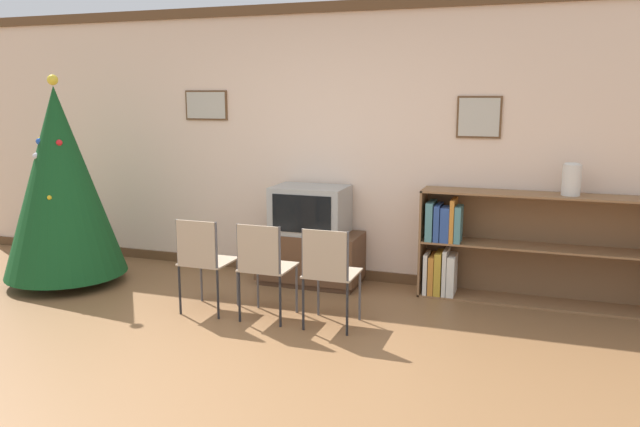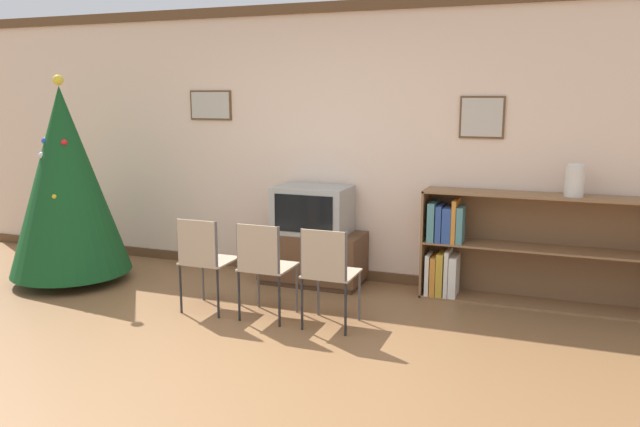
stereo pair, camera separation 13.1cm
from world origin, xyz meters
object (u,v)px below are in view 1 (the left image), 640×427
(folding_chair_center, at_px, (264,265))
(folding_chair_right, at_px, (329,271))
(vase, at_px, (572,179))
(tv_console, at_px, (310,258))
(television, at_px, (310,210))
(bookshelf, at_px, (505,248))
(christmas_tree, at_px, (61,182))
(folding_chair_left, at_px, (203,259))

(folding_chair_center, height_order, folding_chair_right, same)
(folding_chair_right, bearing_deg, vase, 33.79)
(tv_console, bearing_deg, television, -90.00)
(television, height_order, folding_chair_right, television)
(folding_chair_center, bearing_deg, vase, 27.00)
(bookshelf, bearing_deg, vase, -2.56)
(folding_chair_right, relative_size, vase, 2.96)
(christmas_tree, xyz_separation_m, bookshelf, (4.09, 0.88, -0.53))
(folding_chair_center, xyz_separation_m, folding_chair_right, (0.56, 0.00, 0.00))
(folding_chair_center, xyz_separation_m, bookshelf, (1.82, 1.21, 0.00))
(television, height_order, folding_chair_center, television)
(tv_console, relative_size, vase, 3.58)
(tv_console, bearing_deg, folding_chair_left, -116.60)
(television, bearing_deg, vase, 1.97)
(christmas_tree, height_order, bookshelf, christmas_tree)
(christmas_tree, relative_size, folding_chair_right, 2.46)
(vase, bearing_deg, folding_chair_center, -153.00)
(tv_console, height_order, folding_chair_right, folding_chair_right)
(folding_chair_right, relative_size, bookshelf, 0.38)
(tv_console, distance_m, bookshelf, 1.84)
(christmas_tree, height_order, vase, christmas_tree)
(folding_chair_left, xyz_separation_m, vase, (2.89, 1.19, 0.66))
(christmas_tree, height_order, folding_chair_left, christmas_tree)
(vase, bearing_deg, folding_chair_right, -146.21)
(folding_chair_right, height_order, bookshelf, bookshelf)
(folding_chair_left, height_order, vase, vase)
(vase, bearing_deg, bookshelf, 177.44)
(tv_console, height_order, vase, vase)
(folding_chair_center, height_order, bookshelf, bookshelf)
(folding_chair_left, bearing_deg, tv_console, 63.40)
(tv_console, relative_size, folding_chair_center, 1.21)
(tv_console, xyz_separation_m, television, (-0.00, -0.00, 0.48))
(christmas_tree, distance_m, bookshelf, 4.22)
(tv_console, xyz_separation_m, folding_chair_center, (-0.00, -1.11, 0.22))
(vase, bearing_deg, television, -178.03)
(folding_chair_center, relative_size, vase, 2.96)
(television, relative_size, folding_chair_left, 0.86)
(christmas_tree, bearing_deg, vase, 10.53)
(folding_chair_right, bearing_deg, christmas_tree, 173.30)
(folding_chair_left, height_order, bookshelf, bookshelf)
(folding_chair_center, bearing_deg, christmas_tree, 171.69)
(folding_chair_right, distance_m, vase, 2.23)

